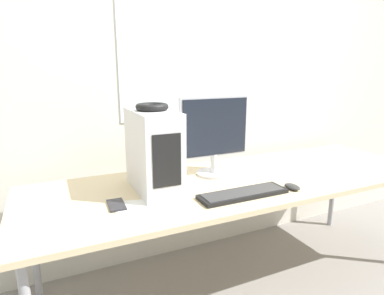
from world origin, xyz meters
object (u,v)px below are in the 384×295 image
Objects in this scene: keyboard at (243,194)px; pc_tower at (153,151)px; monitor_main at (214,134)px; mouse at (292,187)px; headphones at (152,107)px; cell_phone at (116,205)px.

pc_tower is at bearing 144.13° from keyboard.
pc_tower is 0.42m from monitor_main.
headphones is at bearing 155.56° from mouse.
mouse reaches higher than cell_phone.
pc_tower reaches higher than cell_phone.
keyboard is 0.30m from mouse.
keyboard reaches higher than cell_phone.
mouse is (0.27, -0.39, -0.24)m from monitor_main.
monitor_main is at bearing 11.82° from headphones.
monitor_main is (0.41, 0.09, 0.04)m from pc_tower.
mouse is (0.68, -0.31, -0.20)m from pc_tower.
headphones reaches higher than mouse.
mouse is at bearing -24.44° from headphones.
cell_phone is (-0.61, 0.14, -0.01)m from keyboard.
pc_tower is 0.34m from cell_phone.
pc_tower is at bearing 155.62° from mouse.
headphones is at bearing 144.04° from keyboard.
headphones is 0.86m from mouse.
pc_tower is 0.51m from keyboard.
keyboard is 4.75× the size of mouse.
pc_tower is 0.77m from mouse.
headphones is at bearing 32.51° from cell_phone.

